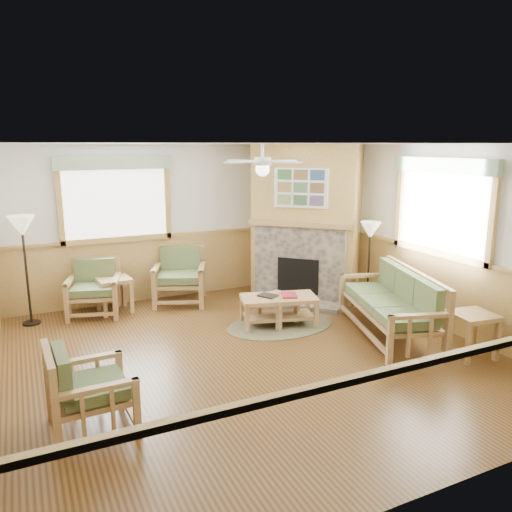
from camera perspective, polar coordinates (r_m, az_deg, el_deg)
name	(u,v)px	position (r m, az deg, el deg)	size (l,w,h in m)	color
floor	(252,356)	(6.64, -0.51, -11.31)	(6.00, 6.00, 0.01)	#4E3215
ceiling	(251,144)	(6.07, -0.56, 12.72)	(6.00, 6.00, 0.01)	white
wall_back	(180,222)	(8.98, -8.70, 3.90)	(6.00, 0.02, 2.70)	silver
wall_front	(428,336)	(3.83, 19.09, -8.61)	(6.00, 0.02, 2.70)	silver
wall_right	(432,236)	(7.94, 19.49, 2.19)	(0.02, 6.00, 2.70)	silver
wainscot	(251,315)	(6.44, -0.52, -6.79)	(6.00, 6.00, 1.10)	#AC8746
fireplace	(307,221)	(8.95, 5.82, 3.96)	(2.20, 2.20, 2.70)	#AC8746
window_back	(113,155)	(8.59, -16.05, 11.08)	(1.90, 0.16, 1.50)	white
window_right	(447,156)	(7.66, 20.99, 10.61)	(0.16, 1.90, 1.50)	white
ceiling_fan	(263,147)	(6.47, 0.75, 12.36)	(1.24, 1.24, 0.36)	white
sofa	(389,304)	(7.40, 14.95, -5.27)	(0.84, 2.04, 0.94)	#A07B4B
armchair_back_left	(94,288)	(8.41, -18.04, -3.51)	(0.79, 0.79, 0.88)	#A07B4B
armchair_back_right	(179,276)	(8.68, -8.74, -2.29)	(0.85, 0.85, 0.95)	#A07B4B
armchair_left	(91,387)	(5.17, -18.38, -14.07)	(0.76, 0.76, 0.85)	#A07B4B
coffee_table	(279,311)	(7.62, 2.60, -6.25)	(1.13, 0.56, 0.45)	#A07B4B
end_table_chairs	(115,295)	(8.50, -15.86, -4.30)	(0.51, 0.49, 0.57)	#A07B4B
end_table_sofa	(471,335)	(7.08, 23.39, -8.27)	(0.52, 0.50, 0.58)	#A07B4B
footstool	(278,310)	(7.67, 2.49, -6.16)	(0.50, 0.50, 0.44)	#A07B4B
braided_rug	(281,325)	(7.67, 2.83, -7.87)	(1.69, 1.69, 0.01)	#4E4A30
floor_lamp_left	(26,271)	(8.23, -24.77, -1.54)	(0.39, 0.39, 1.68)	black
floor_lamp_right	(369,266)	(8.42, 12.75, -1.10)	(0.34, 0.34, 1.48)	black
book_red	(289,294)	(7.57, 3.81, -4.37)	(0.22, 0.30, 0.03)	maroon
book_dark	(268,295)	(7.54, 1.36, -4.46)	(0.20, 0.27, 0.03)	black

